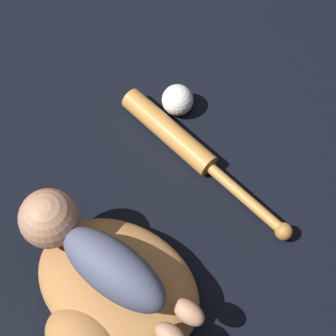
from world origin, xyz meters
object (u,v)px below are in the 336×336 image
(baseball_bat, at_px, (185,145))
(baseball, at_px, (178,100))
(baby_figure, at_px, (92,252))
(baseball_glove, at_px, (112,293))

(baseball_bat, height_order, baseball, baseball)
(baby_figure, distance_m, baseball_bat, 0.35)
(baseball_glove, xyz_separation_m, baby_figure, (0.05, -0.01, 0.10))
(baby_figure, bearing_deg, baseball_glove, 166.08)
(baseball_glove, relative_size, baseball, 5.19)
(baseball_glove, distance_m, baseball_bat, 0.36)
(baseball_bat, bearing_deg, baseball_glove, 110.99)
(baseball, bearing_deg, baseball_glove, 118.16)
(baseball_bat, bearing_deg, baby_figure, 103.12)
(baby_figure, xyz_separation_m, baseball_bat, (0.08, -0.33, -0.11))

